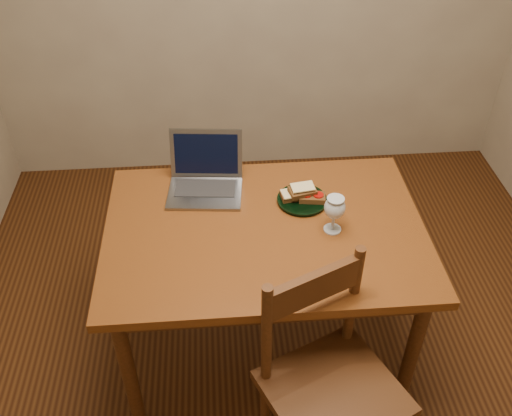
{
  "coord_description": "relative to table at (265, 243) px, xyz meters",
  "views": [
    {
      "loc": [
        -0.26,
        -1.65,
        2.28
      ],
      "look_at": [
        -0.12,
        0.13,
        0.8
      ],
      "focal_mm": 40.0,
      "sensor_mm": 36.0,
      "label": 1
    }
  ],
  "objects": [
    {
      "name": "floor",
      "position": [
        0.09,
        -0.07,
        -0.66
      ],
      "size": [
        3.2,
        3.2,
        0.02
      ],
      "primitive_type": "cube",
      "color": "black",
      "rests_on": "ground"
    },
    {
      "name": "table",
      "position": [
        0.0,
        0.0,
        0.0
      ],
      "size": [
        1.3,
        0.9,
        0.74
      ],
      "color": "#4F200D",
      "rests_on": "floor"
    },
    {
      "name": "chair",
      "position": [
        0.18,
        -0.57,
        -0.13
      ],
      "size": [
        0.59,
        0.57,
        0.48
      ],
      "rotation": [
        0.0,
        0.0,
        0.43
      ],
      "color": "#371E0B",
      "rests_on": "floor"
    },
    {
      "name": "plate",
      "position": [
        0.17,
        0.15,
        0.09
      ],
      "size": [
        0.21,
        0.21,
        0.02
      ],
      "primitive_type": "cylinder",
      "color": "black",
      "rests_on": "table"
    },
    {
      "name": "sandwich_cheese",
      "position": [
        0.14,
        0.16,
        0.12
      ],
      "size": [
        0.12,
        0.08,
        0.03
      ],
      "primitive_type": null,
      "rotation": [
        0.0,
        0.0,
        0.14
      ],
      "color": "#381E0C",
      "rests_on": "plate"
    },
    {
      "name": "sandwich_tomato",
      "position": [
        0.21,
        0.14,
        0.12
      ],
      "size": [
        0.12,
        0.08,
        0.03
      ],
      "primitive_type": null,
      "rotation": [
        0.0,
        0.0,
        -0.15
      ],
      "color": "#381E0C",
      "rests_on": "plate"
    },
    {
      "name": "sandwich_top",
      "position": [
        0.17,
        0.16,
        0.15
      ],
      "size": [
        0.12,
        0.09,
        0.03
      ],
      "primitive_type": null,
      "rotation": [
        0.0,
        0.0,
        0.23
      ],
      "color": "#381E0C",
      "rests_on": "plate"
    },
    {
      "name": "milk_glass",
      "position": [
        0.27,
        -0.03,
        0.17
      ],
      "size": [
        0.09,
        0.09,
        0.16
      ],
      "primitive_type": null,
      "color": "white",
      "rests_on": "table"
    },
    {
      "name": "laptop",
      "position": [
        -0.23,
        0.3,
        0.15
      ],
      "size": [
        0.34,
        0.32,
        0.23
      ],
      "rotation": [
        0.0,
        0.0,
        -0.1
      ],
      "color": "slate",
      "rests_on": "table"
    }
  ]
}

